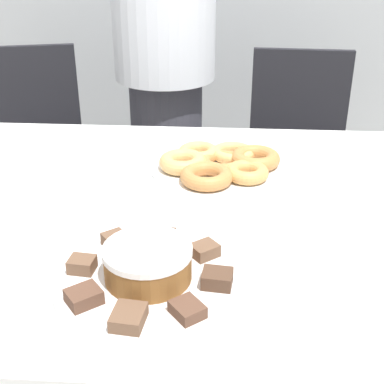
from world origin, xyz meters
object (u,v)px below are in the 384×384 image
office_chair_right (296,173)px  plate_cake (149,280)px  person_standing (165,67)px  office_chair_left (37,166)px  frosted_cake (148,263)px  plate_donuts (222,169)px

office_chair_right → plate_cake: size_ratio=2.64×
person_standing → office_chair_left: (-0.55, -0.06, -0.41)m
office_chair_left → office_chair_right: bearing=-14.5°
office_chair_left → frosted_cake: 1.44m
plate_cake → plate_donuts: 0.52m
person_standing → plate_cake: (0.11, -1.29, -0.07)m
person_standing → office_chair_right: person_standing is taller
frosted_cake → plate_cake: bearing=-76.0°
office_chair_left → person_standing: bearing=-8.1°
plate_donuts → frosted_cake: 0.52m
office_chair_left → plate_cake: 1.43m
office_chair_right → plate_donuts: bearing=-109.3°
office_chair_right → person_standing: bearing=176.6°
plate_cake → frosted_cake: frosted_cake is taller
office_chair_left → office_chair_right: size_ratio=1.00×
office_chair_left → office_chair_right: (1.08, 0.00, 0.00)m
person_standing → office_chair_left: 0.69m
person_standing → plate_donuts: size_ratio=4.36×
plate_donuts → office_chair_left: bearing=137.4°
office_chair_left → office_chair_right: 1.08m
office_chair_right → plate_cake: 1.34m
office_chair_right → frosted_cake: office_chair_right is taller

